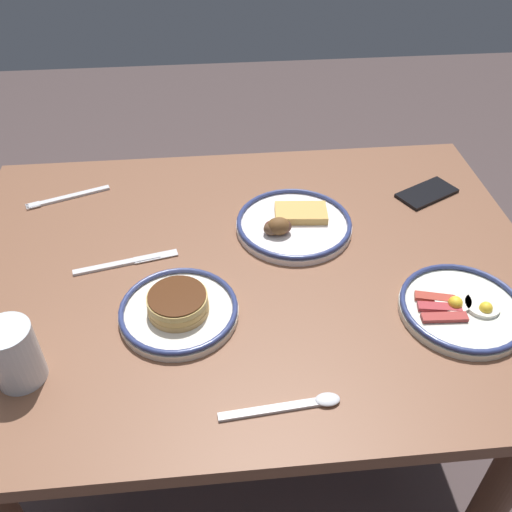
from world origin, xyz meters
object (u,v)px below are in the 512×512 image
Objects in this scene: fork_near at (68,197)px; tea_spoon at (297,405)px; drinking_glass at (15,357)px; cell_phone at (427,193)px; plate_center_pancakes at (179,309)px; butter_knife at (126,262)px; plate_near_main at (293,224)px; plate_far_companion at (461,308)px.

fork_near is 0.77m from tea_spoon.
drinking_glass is 0.58× the size of tea_spoon.
cell_phone is at bearing -151.62° from drinking_glass.
drinking_glass is 0.52m from fork_near.
plate_center_pancakes reaches higher than tea_spoon.
butter_knife is (0.70, 0.18, -0.00)m from cell_phone.
cell_phone is (-0.84, -0.46, -0.05)m from drinking_glass.
butter_knife is 1.08× the size of tea_spoon.
fork_near is (0.51, -0.17, -0.01)m from plate_near_main.
plate_center_pancakes reaches higher than butter_knife.
drinking_glass is 0.31m from butter_knife.
plate_center_pancakes is 0.96× the size of plate_far_companion.
plate_far_companion is at bearing 175.26° from plate_center_pancakes.
butter_knife is (-0.16, 0.25, -0.00)m from fork_near.
fork_near is 0.97× the size of tea_spoon.
plate_far_companion reaches higher than fork_near.
plate_far_companion is at bearing -152.67° from tea_spoon.
cell_phone is 0.72m from butter_knife.
plate_near_main is 1.77× the size of cell_phone.
fork_near is 0.30m from butter_knife.
plate_center_pancakes is at bearing 2.59° from cell_phone.
tea_spoon is at bearing 130.98° from plate_center_pancakes.
plate_far_companion is 0.91m from fork_near.
fork_near is at bearing -18.29° from plate_near_main.
plate_center_pancakes is 0.19m from butter_knife.
drinking_glass is at bearing 61.59° from butter_knife.
plate_near_main reaches higher than butter_knife.
plate_center_pancakes is at bearing 125.01° from butter_knife.
drinking_glass is 0.96m from cell_phone.
plate_near_main is at bearing -167.11° from butter_knife.
plate_near_main is at bearing -144.98° from drinking_glass.
tea_spoon is at bearing 27.33° from plate_far_companion.
fork_near is at bearing -32.08° from cell_phone.
tea_spoon is at bearing 26.71° from cell_phone.
fork_near and butter_knife have the same top height.
butter_knife is (0.36, 0.08, -0.01)m from plate_near_main.
tea_spoon is at bearing 128.58° from butter_knife.
cell_phone is 0.68m from tea_spoon.
tea_spoon is at bearing 167.14° from drinking_glass.
cell_phone is at bearing -99.86° from plate_far_companion.
cell_phone is at bearing -165.16° from butter_knife.
butter_knife is at bearing -118.41° from drinking_glass.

